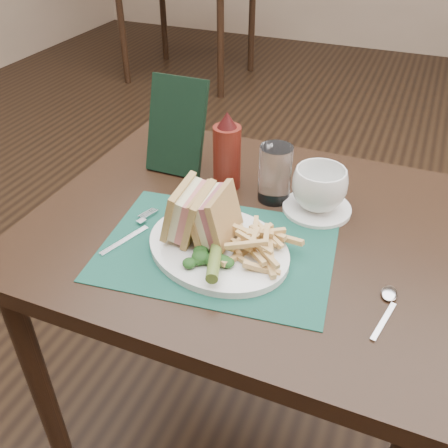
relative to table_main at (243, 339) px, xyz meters
The scene contains 18 objects.
floor 0.62m from the table_main, 90.00° to the left, with size 7.00×7.00×0.00m, color black.
wall_back 4.02m from the table_main, 90.00° to the left, with size 6.00×6.00×0.00m, color tan.
table_main is the anchor object (origin of this frame).
table_bg_left 3.07m from the table_main, 118.35° to the left, with size 0.90×0.75×0.75m, color black, non-canonical shape.
placemat 0.39m from the table_main, 99.70° to the right, with size 0.45×0.32×0.00m, color #16483B.
plate 0.40m from the table_main, 97.56° to the right, with size 0.30×0.24×0.01m, color white, non-canonical shape.
sandwich_half_a 0.47m from the table_main, 133.25° to the right, with size 0.06×0.11×0.10m, color tan, non-canonical shape.
sandwich_half_b 0.46m from the table_main, 115.81° to the right, with size 0.06×0.11×0.10m, color tan, non-canonical shape.
kale_garnish 0.44m from the table_main, 92.35° to the right, with size 0.11×0.08×0.03m, color #173D16, non-canonical shape.
pickle_spear 0.45m from the table_main, 88.48° to the right, with size 0.02×0.02×0.12m, color #516C29.
fries_pile 0.44m from the table_main, 63.51° to the right, with size 0.18×0.20×0.05m, color tan, non-canonical shape.
fork 0.45m from the table_main, 146.48° to the right, with size 0.03×0.17×0.01m, color silver, non-canonical shape.
spoon 0.52m from the table_main, 27.46° to the right, with size 0.03×0.15×0.01m, color silver, non-canonical shape.
saucer 0.41m from the table_main, 36.96° to the left, with size 0.15×0.15×0.01m, color white.
coffee_cup 0.46m from the table_main, 36.96° to the left, with size 0.12×0.12×0.09m, color white.
drinking_glass 0.45m from the table_main, 76.75° to the left, with size 0.07×0.07×0.13m, color white.
ketchup_bottle 0.49m from the table_main, 128.90° to the left, with size 0.06×0.06×0.19m, color #57160F, non-canonical shape.
check_presenter 0.56m from the table_main, 147.74° to the left, with size 0.14×0.02×0.23m, color black.
Camera 1 is at (0.29, -1.32, 1.37)m, focal length 40.00 mm.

